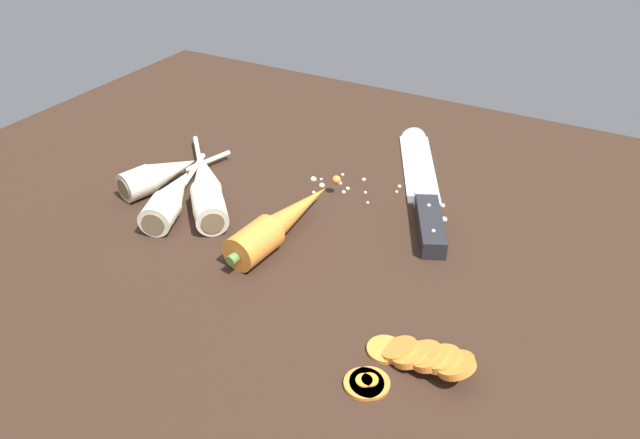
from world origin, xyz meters
TOP-DOWN VIEW (x-y plane):
  - ground_plane at (0.00, 0.00)cm, footprint 120.00×90.00cm
  - chefs_knife at (6.71, 14.93)cm, footprint 18.05×32.75cm
  - whole_carrot at (-3.35, -5.60)cm, footprint 5.63×22.05cm
  - parsnip_front at (-17.40, -2.32)cm, footprint 17.75×18.59cm
  - parsnip_mid_left at (-18.83, -7.18)cm, footprint 9.17×19.06cm
  - parsnip_mid_right at (-24.00, -3.41)cm, footprint 7.04×17.11cm
  - parsnip_back at (-14.62, -5.16)cm, footprint 14.48×15.04cm
  - carrot_slice_stack at (18.69, -16.78)cm, footprint 10.36×4.11cm
  - carrot_slice_stray_near at (15.67, -21.23)cm, footprint 3.68×3.68cm
  - carrot_slice_stray_mid at (15.26, -21.54)cm, footprint 3.66×3.66cm
  - mince_crumbs at (1.66, 8.83)cm, footprint 20.32×7.67cm

SIDE VIEW (x-z plane):
  - ground_plane at x=0.00cm, z-range -4.00..0.00cm
  - mince_crumbs at x=1.66cm, z-range -0.09..0.79cm
  - carrot_slice_stray_near at x=15.67cm, z-range 0.01..0.71cm
  - carrot_slice_stray_mid at x=15.26cm, z-range 0.01..0.71cm
  - chefs_knife at x=6.71cm, z-range -1.44..2.74cm
  - carrot_slice_stack at x=18.69cm, z-range -0.61..2.79cm
  - parsnip_front at x=-17.40cm, z-range -0.02..3.98cm
  - parsnip_mid_left at x=-18.83cm, z-range -0.02..3.98cm
  - parsnip_back at x=-14.62cm, z-range -0.02..3.98cm
  - parsnip_mid_right at x=-24.00cm, z-range -0.02..3.98cm
  - whole_carrot at x=-3.35cm, z-range 0.00..4.20cm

